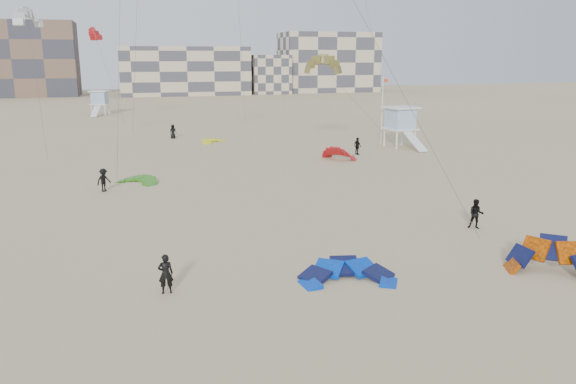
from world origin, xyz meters
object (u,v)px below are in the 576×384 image
object	(u,v)px
kite_ground_orange	(550,274)
lifeguard_tower_near	(400,127)
kite_ground_blue	(348,280)
kitesurfer_main	(166,274)

from	to	relation	value
kite_ground_orange	lifeguard_tower_near	world-z (taller)	lifeguard_tower_near
kite_ground_blue	kite_ground_orange	distance (m)	9.29
kite_ground_orange	kitesurfer_main	bearing A→B (deg)	-149.11
kite_ground_orange	lifeguard_tower_near	distance (m)	36.79
kite_ground_blue	kitesurfer_main	bearing A→B (deg)	-174.15
kite_ground_blue	kite_ground_orange	xyz separation A→B (m)	(9.12, -1.76, 0.00)
kite_ground_blue	kite_ground_orange	bearing A→B (deg)	0.75
lifeguard_tower_near	kite_ground_orange	bearing A→B (deg)	-114.58
kite_ground_blue	lifeguard_tower_near	world-z (taller)	lifeguard_tower_near
kitesurfer_main	lifeguard_tower_near	xyz separation A→B (m)	(27.06, 32.74, 1.30)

